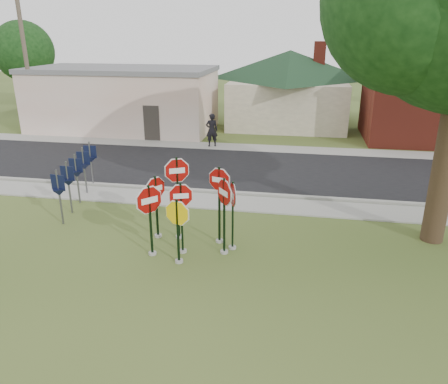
% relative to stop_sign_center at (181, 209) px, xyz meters
% --- Properties ---
extents(ground, '(120.00, 120.00, 0.00)m').
position_rel_stop_sign_center_xyz_m(ground, '(0.27, -1.21, -1.43)').
color(ground, '#3C521E').
rests_on(ground, ground).
extents(sidewalk_near, '(60.00, 1.60, 0.06)m').
position_rel_stop_sign_center_xyz_m(sidewalk_near, '(0.27, 4.29, -1.40)').
color(sidewalk_near, gray).
rests_on(sidewalk_near, ground).
extents(road, '(60.00, 7.00, 0.04)m').
position_rel_stop_sign_center_xyz_m(road, '(0.27, 8.79, -1.41)').
color(road, black).
rests_on(road, ground).
extents(sidewalk_far, '(60.00, 1.60, 0.06)m').
position_rel_stop_sign_center_xyz_m(sidewalk_far, '(0.27, 13.09, -1.40)').
color(sidewalk_far, gray).
rests_on(sidewalk_far, ground).
extents(curb, '(60.00, 0.20, 0.14)m').
position_rel_stop_sign_center_xyz_m(curb, '(0.27, 5.29, -1.36)').
color(curb, gray).
rests_on(curb, ground).
extents(stop_sign_center, '(0.94, 0.35, 2.36)m').
position_rel_stop_sign_center_xyz_m(stop_sign_center, '(0.00, 0.00, 0.00)').
color(stop_sign_center, gray).
rests_on(stop_sign_center, ground).
extents(stop_sign_yellow, '(1.02, 0.24, 2.09)m').
position_rel_stop_sign_center_xyz_m(stop_sign_yellow, '(0.06, -0.63, -0.20)').
color(stop_sign_yellow, gray).
rests_on(stop_sign_yellow, ground).
extents(stop_sign_left, '(0.78, 0.88, 2.36)m').
position_rel_stop_sign_center_xyz_m(stop_sign_left, '(-0.87, -0.31, 0.02)').
color(stop_sign_left, gray).
rests_on(stop_sign_left, ground).
extents(stop_sign_right, '(0.71, 0.87, 2.54)m').
position_rel_stop_sign_center_xyz_m(stop_sign_right, '(1.26, 0.18, 0.15)').
color(stop_sign_right, gray).
rests_on(stop_sign_right, ground).
extents(stop_sign_back_right, '(0.97, 0.32, 2.63)m').
position_rel_stop_sign_center_xyz_m(stop_sign_back_right, '(0.98, 0.89, 0.20)').
color(stop_sign_back_right, gray).
rests_on(stop_sign_back_right, ground).
extents(stop_sign_back_left, '(0.98, 0.49, 2.87)m').
position_rel_stop_sign_center_xyz_m(stop_sign_back_left, '(-0.38, 0.95, 0.39)').
color(stop_sign_back_left, gray).
rests_on(stop_sign_back_left, ground).
extents(stop_sign_far_right, '(0.39, 0.95, 2.32)m').
position_rel_stop_sign_center_xyz_m(stop_sign_far_right, '(1.47, 0.51, -0.02)').
color(stop_sign_far_right, gray).
rests_on(stop_sign_far_right, ground).
extents(stop_sign_far_left, '(0.60, 0.88, 2.22)m').
position_rel_stop_sign_center_xyz_m(stop_sign_far_left, '(-1.10, 0.91, -0.09)').
color(stop_sign_far_left, gray).
rests_on(stop_sign_far_left, ground).
extents(route_sign_row, '(1.43, 4.63, 2.00)m').
position_rel_stop_sign_center_xyz_m(route_sign_row, '(-5.13, 3.29, -0.20)').
color(route_sign_row, '#59595E').
rests_on(route_sign_row, ground).
extents(building_stucco, '(12.20, 6.20, 4.20)m').
position_rel_stop_sign_center_xyz_m(building_stucco, '(-8.73, 16.79, 0.72)').
color(building_stucco, silver).
rests_on(building_stucco, ground).
extents(building_house, '(11.60, 11.60, 6.20)m').
position_rel_stop_sign_center_xyz_m(building_house, '(2.28, 20.79, 2.22)').
color(building_house, beige).
rests_on(building_house, ground).
extents(utility_pole_near, '(2.20, 0.26, 9.50)m').
position_rel_stop_sign_center_xyz_m(utility_pole_near, '(-13.73, 13.99, 3.54)').
color(utility_pole_near, '#4A3F31').
rests_on(utility_pole_near, ground).
extents(bg_tree_left, '(4.90, 4.90, 7.35)m').
position_rel_stop_sign_center_xyz_m(bg_tree_left, '(-19.73, 22.79, 3.45)').
color(bg_tree_left, '#312016').
rests_on(bg_tree_left, ground).
extents(pedestrian, '(0.83, 0.70, 1.93)m').
position_rel_stop_sign_center_xyz_m(pedestrian, '(-1.78, 12.98, -0.40)').
color(pedestrian, black).
rests_on(pedestrian, sidewalk_far).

